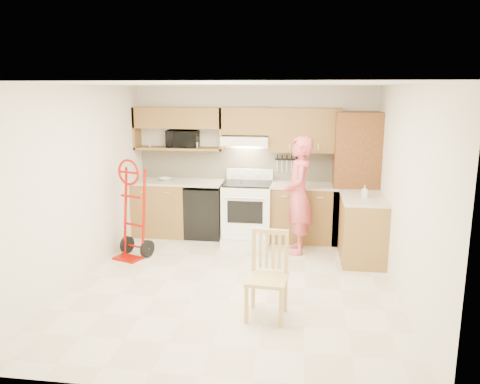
% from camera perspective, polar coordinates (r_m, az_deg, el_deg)
% --- Properties ---
extents(floor, '(4.00, 4.50, 0.02)m').
position_cam_1_polar(floor, '(6.15, -0.65, -11.16)').
color(floor, beige).
rests_on(floor, ground).
extents(ceiling, '(4.00, 4.50, 0.02)m').
position_cam_1_polar(ceiling, '(5.64, -0.72, 13.03)').
color(ceiling, white).
rests_on(ceiling, ground).
extents(wall_back, '(4.00, 0.02, 2.50)m').
position_cam_1_polar(wall_back, '(7.97, 1.74, 3.73)').
color(wall_back, silver).
rests_on(wall_back, ground).
extents(wall_front, '(4.00, 0.02, 2.50)m').
position_cam_1_polar(wall_front, '(3.62, -6.05, -6.91)').
color(wall_front, silver).
rests_on(wall_front, ground).
extents(wall_left, '(0.02, 4.50, 2.50)m').
position_cam_1_polar(wall_left, '(6.38, -18.84, 0.90)').
color(wall_left, silver).
rests_on(wall_left, ground).
extents(wall_right, '(0.02, 4.50, 2.50)m').
position_cam_1_polar(wall_right, '(5.82, 19.28, -0.18)').
color(wall_right, silver).
rests_on(wall_right, ground).
extents(backsplash, '(3.92, 0.03, 0.55)m').
position_cam_1_polar(backsplash, '(7.96, 1.72, 3.34)').
color(backsplash, beige).
rests_on(backsplash, wall_back).
extents(lower_cab_left, '(0.90, 0.60, 0.90)m').
position_cam_1_polar(lower_cab_left, '(8.15, -9.45, -1.99)').
color(lower_cab_left, brown).
rests_on(lower_cab_left, ground).
extents(dishwasher, '(0.60, 0.60, 0.85)m').
position_cam_1_polar(dishwasher, '(7.96, -4.28, -2.37)').
color(dishwasher, black).
rests_on(dishwasher, ground).
extents(lower_cab_right, '(1.14, 0.60, 0.90)m').
position_cam_1_polar(lower_cab_right, '(7.79, 7.54, -2.60)').
color(lower_cab_right, brown).
rests_on(lower_cab_right, ground).
extents(countertop_left, '(1.50, 0.63, 0.04)m').
position_cam_1_polar(countertop_left, '(7.96, -7.50, 1.20)').
color(countertop_left, beige).
rests_on(countertop_left, lower_cab_left).
extents(countertop_right, '(1.14, 0.63, 0.04)m').
position_cam_1_polar(countertop_right, '(7.68, 7.64, 0.79)').
color(countertop_right, beige).
rests_on(countertop_right, lower_cab_right).
extents(cab_return_right, '(0.60, 1.00, 0.90)m').
position_cam_1_polar(cab_return_right, '(7.07, 14.57, -4.44)').
color(cab_return_right, brown).
rests_on(cab_return_right, ground).
extents(countertop_return, '(0.63, 1.00, 0.04)m').
position_cam_1_polar(countertop_return, '(6.95, 14.78, -0.73)').
color(countertop_return, beige).
rests_on(countertop_return, cab_return_right).
extents(pantry_tall, '(0.70, 0.60, 2.10)m').
position_cam_1_polar(pantry_tall, '(7.70, 13.78, 1.56)').
color(pantry_tall, brown).
rests_on(pantry_tall, ground).
extents(upper_cab_left, '(1.50, 0.33, 0.34)m').
position_cam_1_polar(upper_cab_left, '(7.96, -7.46, 8.90)').
color(upper_cab_left, brown).
rests_on(upper_cab_left, wall_back).
extents(upper_shelf_mw, '(1.50, 0.33, 0.04)m').
position_cam_1_polar(upper_shelf_mw, '(8.00, -7.36, 5.25)').
color(upper_shelf_mw, brown).
rests_on(upper_shelf_mw, wall_back).
extents(upper_cab_center, '(0.76, 0.33, 0.44)m').
position_cam_1_polar(upper_cab_center, '(7.74, 0.74, 8.61)').
color(upper_cab_center, brown).
rests_on(upper_cab_center, wall_back).
extents(upper_cab_right, '(1.14, 0.33, 0.70)m').
position_cam_1_polar(upper_cab_right, '(7.69, 7.84, 7.43)').
color(upper_cab_right, brown).
rests_on(upper_cab_right, wall_back).
extents(range_hood, '(0.76, 0.46, 0.14)m').
position_cam_1_polar(range_hood, '(7.70, 0.67, 6.28)').
color(range_hood, white).
rests_on(range_hood, wall_back).
extents(knife_strip, '(0.40, 0.05, 0.29)m').
position_cam_1_polar(knife_strip, '(7.88, 5.68, 3.50)').
color(knife_strip, black).
rests_on(knife_strip, backsplash).
extents(microwave, '(0.53, 0.37, 0.29)m').
position_cam_1_polar(microwave, '(7.97, -6.93, 6.42)').
color(microwave, black).
rests_on(microwave, upper_shelf_mw).
extents(range, '(0.77, 1.02, 1.14)m').
position_cam_1_polar(range, '(7.63, 0.86, -1.87)').
color(range, white).
rests_on(range, ground).
extents(person, '(0.47, 0.68, 1.78)m').
position_cam_1_polar(person, '(7.10, 7.09, -0.40)').
color(person, '#D44F59').
rests_on(person, ground).
extents(hand_truck, '(0.65, 0.63, 1.32)m').
position_cam_1_polar(hand_truck, '(7.05, -13.10, -2.63)').
color(hand_truck, '#A20A00').
rests_on(hand_truck, ground).
extents(dining_chair, '(0.46, 0.50, 0.95)m').
position_cam_1_polar(dining_chair, '(5.15, 3.26, -10.15)').
color(dining_chair, tan).
rests_on(dining_chair, ground).
extents(soap_bottle, '(0.08, 0.08, 0.17)m').
position_cam_1_polar(soap_bottle, '(6.91, 14.85, 0.09)').
color(soap_bottle, white).
rests_on(soap_bottle, countertop_return).
extents(bowl, '(0.26, 0.26, 0.05)m').
position_cam_1_polar(bowl, '(8.01, -9.03, 1.55)').
color(bowl, white).
rests_on(bowl, countertop_left).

